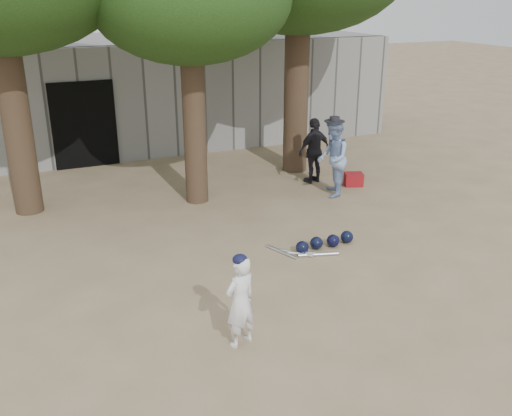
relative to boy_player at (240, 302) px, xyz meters
name	(u,v)px	position (x,y,z in m)	size (l,w,h in m)	color
ground	(246,293)	(0.57, 1.19, -0.63)	(70.00, 70.00, 0.00)	#937C5E
boy_player	(240,302)	(0.00, 0.00, 0.00)	(0.46, 0.30, 1.25)	white
spectator_blue	(333,158)	(4.04, 4.52, 0.23)	(0.83, 0.65, 1.71)	#839DCB
spectator_dark	(314,151)	(4.13, 5.51, 0.15)	(0.91, 0.38, 1.55)	black
red_bag	(354,179)	(4.87, 4.90, -0.48)	(0.42, 0.32, 0.30)	#A11715
back_building	(112,91)	(0.57, 11.52, 0.87)	(16.00, 5.24, 3.00)	gray
helmet_row	(325,242)	(2.49, 2.14, -0.51)	(1.19, 0.31, 0.23)	black
bat_pile	(300,253)	(1.96, 2.07, -0.60)	(1.05, 0.84, 0.06)	silver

